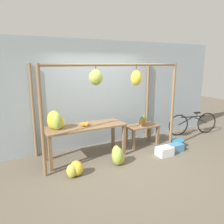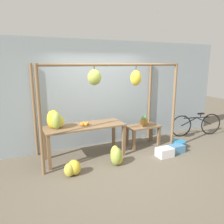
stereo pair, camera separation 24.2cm
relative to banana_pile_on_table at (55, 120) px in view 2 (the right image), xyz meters
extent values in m
plane|color=#665B4C|center=(1.26, -0.79, -0.99)|extent=(20.00, 20.00, 0.00)
cube|color=#99A8B2|center=(1.26, 0.68, 0.41)|extent=(8.00, 0.08, 2.80)
cylinder|color=brown|center=(-0.37, -0.49, 0.12)|extent=(0.07, 0.07, 2.21)
cylinder|color=brown|center=(2.89, -0.49, 0.12)|extent=(0.07, 0.07, 2.21)
cylinder|color=brown|center=(-0.37, 0.59, 0.12)|extent=(0.07, 0.07, 2.21)
cylinder|color=brown|center=(2.89, 0.59, 0.12)|extent=(0.07, 0.07, 2.21)
cylinder|color=brown|center=(1.26, -0.49, 1.20)|extent=(3.26, 0.06, 0.06)
cylinder|color=brown|center=(0.77, -0.49, 1.14)|extent=(0.02, 0.02, 0.06)
ellipsoid|color=#9EB247|center=(0.77, -0.49, 0.94)|extent=(0.29, 0.26, 0.32)
cylinder|color=brown|center=(1.76, -0.49, 1.12)|extent=(0.02, 0.02, 0.09)
ellipsoid|color=gold|center=(1.76, -0.49, 0.90)|extent=(0.26, 0.23, 0.34)
cube|color=brown|center=(0.66, -0.05, -0.21)|extent=(1.86, 0.67, 0.04)
cube|color=brown|center=(-0.22, -0.34, -0.61)|extent=(0.07, 0.07, 0.76)
cube|color=brown|center=(1.54, -0.34, -0.61)|extent=(0.07, 0.07, 0.76)
cube|color=brown|center=(-0.22, 0.24, -0.61)|extent=(0.07, 0.07, 0.76)
cube|color=brown|center=(1.54, 0.24, -0.61)|extent=(0.07, 0.07, 0.76)
cube|color=brown|center=(2.35, 0.05, -0.45)|extent=(0.89, 0.47, 0.04)
cube|color=brown|center=(1.95, -0.14, -0.73)|extent=(0.07, 0.07, 0.52)
cube|color=brown|center=(2.74, -0.14, -0.73)|extent=(0.07, 0.07, 0.52)
cube|color=brown|center=(1.95, 0.24, -0.73)|extent=(0.07, 0.07, 0.52)
cube|color=brown|center=(2.74, 0.24, -0.73)|extent=(0.07, 0.07, 0.52)
ellipsoid|color=yellow|center=(0.08, 0.01, -0.04)|extent=(0.26, 0.24, 0.29)
ellipsoid|color=yellow|center=(0.01, 0.06, -0.01)|extent=(0.28, 0.29, 0.36)
ellipsoid|color=gold|center=(-0.07, 0.04, 0.01)|extent=(0.22, 0.20, 0.39)
ellipsoid|color=yellow|center=(-0.02, 0.00, 0.02)|extent=(0.26, 0.24, 0.42)
ellipsoid|color=#9EB247|center=(0.01, -0.07, 0.01)|extent=(0.23, 0.26, 0.39)
sphere|color=orange|center=(0.66, -0.09, -0.15)|extent=(0.09, 0.09, 0.09)
sphere|color=orange|center=(0.67, -0.07, -0.15)|extent=(0.08, 0.08, 0.08)
sphere|color=orange|center=(0.67, -0.13, -0.15)|extent=(0.09, 0.09, 0.09)
sphere|color=orange|center=(0.66, -0.03, -0.15)|extent=(0.08, 0.08, 0.08)
sphere|color=orange|center=(0.72, -0.07, -0.14)|extent=(0.09, 0.09, 0.09)
sphere|color=orange|center=(0.66, -0.07, -0.15)|extent=(0.08, 0.08, 0.08)
sphere|color=orange|center=(0.59, -0.04, -0.15)|extent=(0.08, 0.08, 0.08)
sphere|color=orange|center=(0.59, -0.10, -0.14)|extent=(0.09, 0.09, 0.09)
sphere|color=orange|center=(0.63, -0.09, -0.14)|extent=(0.09, 0.09, 0.09)
cylinder|color=olive|center=(2.33, 0.07, -0.35)|extent=(0.12, 0.12, 0.16)
cone|color=#428442|center=(2.33, 0.07, -0.20)|extent=(0.08, 0.08, 0.14)
cylinder|color=#A3702D|center=(2.31, 0.04, -0.33)|extent=(0.12, 0.12, 0.19)
cone|color=#428442|center=(2.31, 0.04, -0.18)|extent=(0.08, 0.08, 0.12)
cylinder|color=#B27F38|center=(2.44, 0.10, -0.34)|extent=(0.14, 0.14, 0.19)
cone|color=#428442|center=(2.44, 0.10, -0.18)|extent=(0.10, 0.10, 0.13)
ellipsoid|color=gold|center=(0.20, -0.76, -0.83)|extent=(0.37, 0.38, 0.31)
ellipsoid|color=gold|center=(0.08, -0.80, -0.85)|extent=(0.27, 0.26, 0.28)
ellipsoid|color=gold|center=(1.19, -0.72, -0.82)|extent=(0.28, 0.30, 0.33)
ellipsoid|color=gold|center=(1.15, -0.67, -0.77)|extent=(0.27, 0.28, 0.44)
ellipsoid|color=#9EB247|center=(1.16, -0.73, -0.78)|extent=(0.39, 0.39, 0.41)
cube|color=silver|center=(2.42, -0.82, -0.88)|extent=(0.38, 0.28, 0.21)
cylinder|color=teal|center=(3.10, -0.54, -0.89)|extent=(0.33, 0.33, 0.20)
torus|color=black|center=(4.79, -0.06, -0.65)|extent=(0.66, 0.18, 0.67)
torus|color=black|center=(3.79, 0.16, -0.65)|extent=(0.66, 0.18, 0.67)
cylinder|color=black|center=(4.29, 0.05, -0.41)|extent=(0.85, 0.22, 0.03)
cylinder|color=black|center=(4.54, -0.01, -0.53)|extent=(0.51, 0.14, 0.26)
cylinder|color=black|center=(4.04, 0.11, -0.53)|extent=(0.51, 0.14, 0.26)
cylinder|color=black|center=(4.41, 0.02, -0.36)|extent=(0.02, 0.02, 0.10)
cube|color=black|center=(4.41, 0.02, -0.29)|extent=(0.21, 0.12, 0.04)
cylinder|color=black|center=(3.89, 0.14, -0.36)|extent=(0.02, 0.02, 0.10)
cube|color=#4C84B2|center=(2.86, -0.74, -0.89)|extent=(0.35, 0.26, 0.19)
camera|label=1|loc=(-1.03, -4.65, 1.24)|focal=35.00mm
camera|label=2|loc=(-0.81, -4.76, 1.24)|focal=35.00mm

